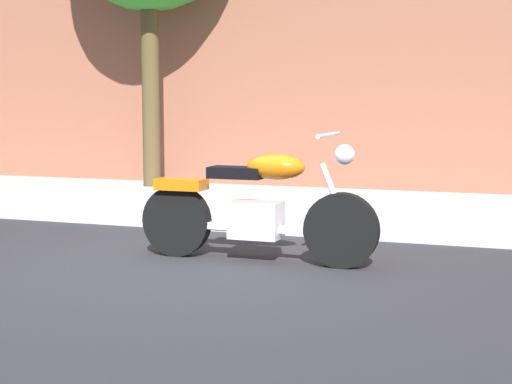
# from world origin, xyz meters

# --- Properties ---
(ground_plane) EXTENTS (60.00, 60.00, 0.00)m
(ground_plane) POSITION_xyz_m (0.00, 0.00, 0.00)
(ground_plane) COLOR #28282D
(sidewalk) EXTENTS (25.42, 3.28, 0.14)m
(sidewalk) POSITION_xyz_m (0.00, 3.32, 0.07)
(sidewalk) COLOR #AFAFAF
(sidewalk) RESTS_ON ground
(motorcycle) EXTENTS (2.16, 0.70, 1.13)m
(motorcycle) POSITION_xyz_m (0.50, 0.37, 0.46)
(motorcycle) COLOR black
(motorcycle) RESTS_ON ground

